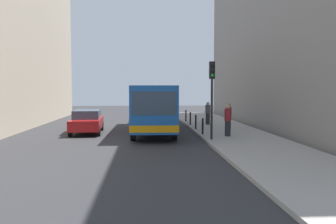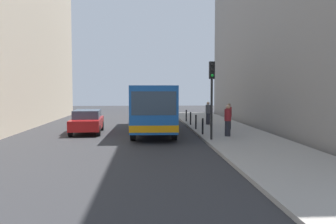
# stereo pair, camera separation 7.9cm
# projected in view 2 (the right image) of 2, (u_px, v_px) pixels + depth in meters

# --- Properties ---
(ground_plane) EXTENTS (80.00, 80.00, 0.00)m
(ground_plane) POSITION_uv_depth(u_px,v_px,m) (144.00, 139.00, 20.03)
(ground_plane) COLOR #2D2D30
(sidewalk) EXTENTS (4.40, 40.00, 0.15)m
(sidewalk) POSITION_uv_depth(u_px,v_px,m) (238.00, 136.00, 20.39)
(sidewalk) COLOR #9E9991
(sidewalk) RESTS_ON ground
(building_right) EXTENTS (7.00, 32.00, 17.53)m
(building_right) POSITION_uv_depth(u_px,v_px,m) (311.00, 3.00, 24.21)
(building_right) COLOR gray
(building_right) RESTS_ON ground
(bus) EXTENTS (2.70, 11.06, 3.00)m
(bus) POSITION_uv_depth(u_px,v_px,m) (153.00, 106.00, 23.24)
(bus) COLOR #19519E
(bus) RESTS_ON ground
(car_beside_bus) EXTENTS (2.05, 4.49, 1.48)m
(car_beside_bus) POSITION_uv_depth(u_px,v_px,m) (87.00, 121.00, 22.42)
(car_beside_bus) COLOR maroon
(car_beside_bus) RESTS_ON ground
(car_behind_bus) EXTENTS (2.11, 4.51, 1.48)m
(car_behind_bus) POSITION_uv_depth(u_px,v_px,m) (153.00, 110.00, 35.08)
(car_behind_bus) COLOR silver
(car_behind_bus) RESTS_ON ground
(traffic_light) EXTENTS (0.28, 0.33, 4.10)m
(traffic_light) POSITION_uv_depth(u_px,v_px,m) (212.00, 85.00, 18.44)
(traffic_light) COLOR black
(traffic_light) RESTS_ON sidewalk
(bollard_near) EXTENTS (0.11, 0.11, 0.95)m
(bollard_near) POSITION_uv_depth(u_px,v_px,m) (203.00, 126.00, 20.79)
(bollard_near) COLOR black
(bollard_near) RESTS_ON sidewalk
(bollard_mid) EXTENTS (0.11, 0.11, 0.95)m
(bollard_mid) POSITION_uv_depth(u_px,v_px,m) (196.00, 122.00, 23.53)
(bollard_mid) COLOR black
(bollard_mid) RESTS_ON sidewalk
(bollard_far) EXTENTS (0.11, 0.11, 0.95)m
(bollard_far) POSITION_uv_depth(u_px,v_px,m) (191.00, 118.00, 26.27)
(bollard_far) COLOR black
(bollard_far) RESTS_ON sidewalk
(bollard_farthest) EXTENTS (0.11, 0.11, 0.95)m
(bollard_farthest) POSITION_uv_depth(u_px,v_px,m) (186.00, 116.00, 29.01)
(bollard_farthest) COLOR black
(bollard_farthest) RESTS_ON sidewalk
(pedestrian_near_signal) EXTENTS (0.38, 0.38, 1.78)m
(pedestrian_near_signal) POSITION_uv_depth(u_px,v_px,m) (228.00, 120.00, 19.89)
(pedestrian_near_signal) COLOR #26262D
(pedestrian_near_signal) RESTS_ON sidewalk
(pedestrian_mid_sidewalk) EXTENTS (0.38, 0.38, 1.72)m
(pedestrian_mid_sidewalk) POSITION_uv_depth(u_px,v_px,m) (229.00, 116.00, 23.37)
(pedestrian_mid_sidewalk) COLOR #26262D
(pedestrian_mid_sidewalk) RESTS_ON sidewalk
(pedestrian_far_sidewalk) EXTENTS (0.38, 0.38, 1.71)m
(pedestrian_far_sidewalk) POSITION_uv_depth(u_px,v_px,m) (208.00, 113.00, 26.55)
(pedestrian_far_sidewalk) COLOR #26262D
(pedestrian_far_sidewalk) RESTS_ON sidewalk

